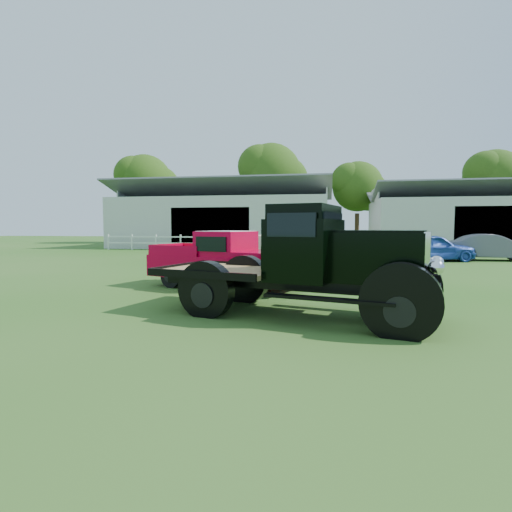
% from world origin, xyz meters
% --- Properties ---
extents(ground, '(120.00, 120.00, 0.00)m').
position_xyz_m(ground, '(0.00, 0.00, 0.00)').
color(ground, '#255B15').
extents(shed_left, '(18.80, 10.20, 5.60)m').
position_xyz_m(shed_left, '(-7.00, 26.00, 2.80)').
color(shed_left, '#A3A3A3').
rests_on(shed_left, ground).
extents(shed_right, '(16.80, 9.20, 5.20)m').
position_xyz_m(shed_right, '(14.00, 27.00, 2.60)').
color(shed_right, '#A3A3A3').
rests_on(shed_right, ground).
extents(fence_rail, '(14.20, 0.16, 1.20)m').
position_xyz_m(fence_rail, '(-8.00, 20.00, 0.60)').
color(fence_rail, white).
rests_on(fence_rail, ground).
extents(tree_a, '(6.30, 6.30, 10.50)m').
position_xyz_m(tree_a, '(-18.00, 33.00, 5.25)').
color(tree_a, '#23420E').
rests_on(tree_a, ground).
extents(tree_b, '(6.90, 6.90, 11.50)m').
position_xyz_m(tree_b, '(-4.00, 34.00, 5.75)').
color(tree_b, '#23420E').
rests_on(tree_b, ground).
extents(tree_c, '(5.40, 5.40, 9.00)m').
position_xyz_m(tree_c, '(5.00, 33.00, 4.50)').
color(tree_c, '#23420E').
rests_on(tree_c, ground).
extents(tree_d, '(6.00, 6.00, 10.00)m').
position_xyz_m(tree_d, '(18.00, 34.00, 5.00)').
color(tree_d, '#23420E').
rests_on(tree_d, ground).
extents(vintage_flatbed, '(6.02, 3.58, 2.23)m').
position_xyz_m(vintage_flatbed, '(1.48, -0.88, 1.12)').
color(vintage_flatbed, black).
rests_on(vintage_flatbed, ground).
extents(red_pickup, '(5.00, 3.24, 1.70)m').
position_xyz_m(red_pickup, '(-0.97, 2.41, 0.85)').
color(red_pickup, '#BC002A').
rests_on(red_pickup, ground).
extents(white_pickup, '(5.24, 2.06, 1.92)m').
position_xyz_m(white_pickup, '(1.72, 6.69, 0.96)').
color(white_pickup, beige).
rests_on(white_pickup, ground).
extents(misc_car_blue, '(4.51, 2.77, 1.43)m').
position_xyz_m(misc_car_blue, '(7.42, 13.12, 0.72)').
color(misc_car_blue, '#2349A9').
rests_on(misc_car_blue, ground).
extents(misc_car_grey, '(4.33, 1.69, 1.40)m').
position_xyz_m(misc_car_grey, '(10.68, 14.26, 0.70)').
color(misc_car_grey, '#545560').
rests_on(misc_car_grey, ground).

